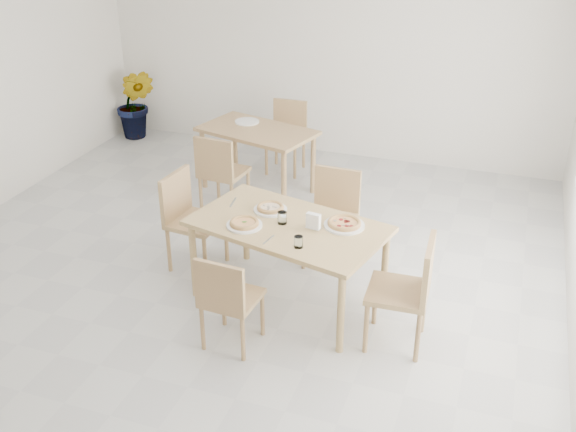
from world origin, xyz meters
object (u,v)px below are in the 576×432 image
(main_table, at_px, (288,232))
(potted_plant, at_px, (136,104))
(chair_back_n, at_px, (287,131))
(tumbler_b, at_px, (298,242))
(chair_east, at_px, (410,286))
(napkin_holder, at_px, (313,222))
(second_table, at_px, (257,138))
(chair_north, at_px, (333,210))
(chair_back_s, at_px, (220,169))
(pizza_mushroom, at_px, (270,207))
(plate_pepperoni, at_px, (344,225))
(pizza_margherita, at_px, (244,223))
(chair_west, at_px, (188,214))
(chair_south, at_px, (227,297))
(plate_mushroom, at_px, (270,210))
(tumbler_a, at_px, (282,218))
(pizza_pepperoni, at_px, (344,223))
(plate_empty, at_px, (247,122))
(plate_margherita, at_px, (244,225))

(main_table, distance_m, potted_plant, 4.60)
(chair_back_n, bearing_deg, tumbler_b, -70.23)
(chair_east, relative_size, potted_plant, 0.95)
(napkin_holder, bearing_deg, second_table, 130.63)
(chair_north, xyz_separation_m, chair_back_s, (-1.41, 0.53, 0.00))
(pizza_mushroom, xyz_separation_m, potted_plant, (-3.11, 2.97, -0.29))
(plate_pepperoni, bearing_deg, napkin_holder, -148.99)
(chair_north, xyz_separation_m, chair_east, (0.92, -1.09, 0.02))
(chair_back_n, relative_size, potted_plant, 0.88)
(chair_north, xyz_separation_m, pizza_margherita, (-0.49, -0.97, 0.26))
(chair_west, height_order, napkin_holder, chair_west)
(chair_south, xyz_separation_m, second_table, (-0.88, 2.84, 0.17))
(pizza_margherita, bearing_deg, chair_south, -80.23)
(second_table, relative_size, chair_back_s, 1.58)
(plate_mushroom, relative_size, pizza_margherita, 1.17)
(chair_east, bearing_deg, plate_mushroom, -111.93)
(chair_north, bearing_deg, second_table, 137.05)
(pizza_mushroom, xyz_separation_m, tumbler_a, (0.18, -0.19, 0.02))
(pizza_mushroom, xyz_separation_m, tumbler_b, (0.43, -0.52, 0.01))
(pizza_pepperoni, xyz_separation_m, second_table, (-1.54, 1.95, -0.13))
(chair_south, height_order, second_table, chair_south)
(plate_pepperoni, xyz_separation_m, pizza_mushroom, (-0.67, 0.07, 0.02))
(plate_pepperoni, height_order, second_table, plate_pepperoni)
(pizza_pepperoni, height_order, tumbler_b, tumbler_b)
(pizza_margherita, bearing_deg, plate_empty, 111.92)
(pizza_margherita, xyz_separation_m, napkin_holder, (0.55, 0.13, 0.04))
(chair_back_n, bearing_deg, plate_margherita, -78.47)
(main_table, height_order, pizza_margherita, pizza_margherita)
(tumbler_b, bearing_deg, pizza_pepperoni, 61.55)
(napkin_holder, bearing_deg, plate_mushroom, 163.95)
(chair_west, xyz_separation_m, pizza_mushroom, (0.85, -0.09, 0.25))
(plate_margherita, distance_m, plate_pepperoni, 0.82)
(chair_back_s, bearing_deg, pizza_mushroom, 135.69)
(main_table, xyz_separation_m, second_table, (-1.09, 2.06, -0.02))
(plate_mushroom, distance_m, plate_empty, 2.32)
(plate_empty, bearing_deg, chair_east, -46.75)
(plate_pepperoni, xyz_separation_m, pizza_pepperoni, (-0.00, 0.00, 0.02))
(chair_east, relative_size, chair_back_s, 1.03)
(chair_north, distance_m, plate_pepperoni, 0.80)
(pizza_mushroom, height_order, chair_back_s, chair_back_s)
(plate_pepperoni, relative_size, tumbler_a, 3.28)
(tumbler_b, bearing_deg, plate_margherita, 160.95)
(chair_west, distance_m, plate_margherita, 0.89)
(pizza_mushroom, height_order, napkin_holder, napkin_holder)
(chair_south, distance_m, plate_mushroom, 1.01)
(chair_east, distance_m, plate_margherita, 1.43)
(pizza_margherita, bearing_deg, tumbler_a, 28.64)
(chair_west, bearing_deg, second_table, 6.06)
(napkin_holder, bearing_deg, chair_east, -8.25)
(plate_mushroom, xyz_separation_m, plate_pepperoni, (0.67, -0.07, 0.00))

